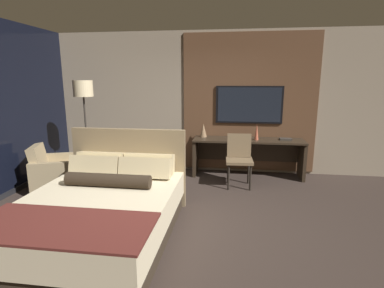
# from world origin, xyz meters

# --- Properties ---
(ground_plane) EXTENTS (16.00, 16.00, 0.00)m
(ground_plane) POSITION_xyz_m (0.00, 0.00, 0.00)
(ground_plane) COLOR #332823
(wall_back_tv_panel) EXTENTS (7.20, 0.09, 2.80)m
(wall_back_tv_panel) POSITION_xyz_m (0.14, 2.59, 1.40)
(wall_back_tv_panel) COLOR gray
(wall_back_tv_panel) RESTS_ON ground_plane
(bed) EXTENTS (1.71, 2.24, 1.16)m
(bed) POSITION_xyz_m (-0.90, -0.33, 0.33)
(bed) COLOR #33281E
(bed) RESTS_ON ground_plane
(desk) EXTENTS (2.11, 0.56, 0.74)m
(desk) POSITION_xyz_m (0.93, 2.30, 0.51)
(desk) COLOR #2D2319
(desk) RESTS_ON ground_plane
(tv) EXTENTS (1.30, 0.04, 0.73)m
(tv) POSITION_xyz_m (0.93, 2.52, 1.38)
(tv) COLOR black
(desk_chair) EXTENTS (0.48, 0.48, 0.92)m
(desk_chair) POSITION_xyz_m (0.75, 1.71, 0.56)
(desk_chair) COLOR brown
(desk_chair) RESTS_ON ground_plane
(armchair_by_window) EXTENTS (0.91, 0.93, 0.80)m
(armchair_by_window) POSITION_xyz_m (-2.35, 1.02, 0.28)
(armchair_by_window) COLOR #998460
(armchair_by_window) RESTS_ON ground_plane
(floor_lamp) EXTENTS (0.34, 0.34, 1.85)m
(floor_lamp) POSITION_xyz_m (-1.99, 1.51, 1.56)
(floor_lamp) COLOR #282623
(floor_lamp) RESTS_ON ground_plane
(vase_tall) EXTENTS (0.14, 0.14, 0.27)m
(vase_tall) POSITION_xyz_m (0.04, 2.38, 0.87)
(vase_tall) COLOR #846647
(vase_tall) RESTS_ON desk
(vase_short) EXTENTS (0.08, 0.08, 0.31)m
(vase_short) POSITION_xyz_m (1.08, 2.21, 0.89)
(vase_short) COLOR #B2563D
(vase_short) RESTS_ON desk
(book) EXTENTS (0.22, 0.15, 0.03)m
(book) POSITION_xyz_m (1.63, 2.29, 0.75)
(book) COLOR #332D28
(book) RESTS_ON desk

